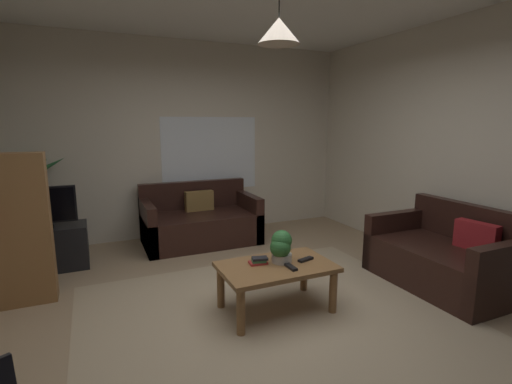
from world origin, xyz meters
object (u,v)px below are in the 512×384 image
object	(u,v)px
potted_plant_on_table	(281,246)
bookshelf_corner	(7,231)
couch_under_window	(200,223)
book_on_table_1	(259,261)
pendant_lamp	(279,31)
remote_on_table_1	(291,267)
couch_right_side	(445,259)
tv_stand	(45,248)
coffee_table	(276,272)
tv	(40,207)
book_on_table_2	(260,258)
potted_palm_corner	(33,206)
remote_on_table_0	(306,259)
book_on_table_0	(258,263)

from	to	relation	value
potted_plant_on_table	bookshelf_corner	xyz separation A→B (m)	(-2.23, 1.04, 0.13)
couch_under_window	book_on_table_1	bearing A→B (deg)	-91.29
book_on_table_1	pendant_lamp	xyz separation A→B (m)	(0.14, -0.08, 1.91)
remote_on_table_1	couch_right_side	bearing A→B (deg)	-4.28
potted_plant_on_table	tv_stand	size ratio (longest dim) A/B	0.33
book_on_table_1	coffee_table	bearing A→B (deg)	-29.18
couch_under_window	tv	bearing A→B (deg)	-171.80
book_on_table_2	remote_on_table_1	size ratio (longest dim) A/B	0.85
couch_right_side	potted_palm_corner	bearing A→B (deg)	-124.08
potted_palm_corner	remote_on_table_1	bearing A→B (deg)	-49.48
book_on_table_1	potted_palm_corner	xyz separation A→B (m)	(-1.99, 2.38, 0.19)
potted_palm_corner	pendant_lamp	distance (m)	3.67
book_on_table_1	potted_plant_on_table	distance (m)	0.24
book_on_table_1	tv	bearing A→B (deg)	135.41
book_on_table_2	potted_palm_corner	xyz separation A→B (m)	(-2.00, 2.38, 0.17)
potted_palm_corner	potted_plant_on_table	bearing A→B (deg)	-47.91
remote_on_table_1	tv	distance (m)	2.89
book_on_table_1	remote_on_table_0	distance (m)	0.44
pendant_lamp	remote_on_table_0	bearing A→B (deg)	-3.81
couch_under_window	remote_on_table_1	bearing A→B (deg)	-85.85
couch_right_side	tv_stand	bearing A→B (deg)	-119.28
couch_right_side	book_on_table_2	size ratio (longest dim) A/B	10.11
couch_under_window	coffee_table	bearing A→B (deg)	-87.62
remote_on_table_0	potted_palm_corner	xyz separation A→B (m)	(-2.41, 2.47, 0.21)
tv_stand	book_on_table_0	bearing A→B (deg)	-44.82
couch_under_window	book_on_table_1	xyz separation A→B (m)	(-0.05, -2.09, 0.19)
book_on_table_1	tv	size ratio (longest dim) A/B	0.17
tv_stand	potted_palm_corner	xyz separation A→B (m)	(-0.14, 0.54, 0.40)
couch_right_side	book_on_table_0	size ratio (longest dim) A/B	8.76
potted_palm_corner	bookshelf_corner	size ratio (longest dim) A/B	0.97
coffee_table	tv	xyz separation A→B (m)	(-1.98, 1.89, 0.38)
tv_stand	tv	size ratio (longest dim) A/B	1.23
book_on_table_0	tv	bearing A→B (deg)	135.52
remote_on_table_1	bookshelf_corner	distance (m)	2.55
book_on_table_0	bookshelf_corner	world-z (taller)	bookshelf_corner
coffee_table	tv_stand	size ratio (longest dim) A/B	1.11
potted_palm_corner	bookshelf_corner	distance (m)	1.38
book_on_table_2	potted_plant_on_table	bearing A→B (deg)	-11.76
remote_on_table_0	potted_palm_corner	world-z (taller)	potted_palm_corner
couch_right_side	potted_palm_corner	size ratio (longest dim) A/B	1.01
remote_on_table_1	tv_stand	distance (m)	2.90
remote_on_table_1	bookshelf_corner	bearing A→B (deg)	151.09
tv	pendant_lamp	xyz separation A→B (m)	(1.98, -1.89, 1.64)
coffee_table	pendant_lamp	distance (m)	2.01
couch_under_window	book_on_table_1	distance (m)	2.10
potted_palm_corner	book_on_table_2	bearing A→B (deg)	-50.02
book_on_table_0	tv	size ratio (longest dim) A/B	0.21
potted_plant_on_table	pendant_lamp	xyz separation A→B (m)	(-0.06, -0.03, 1.79)
couch_under_window	bookshelf_corner	world-z (taller)	bookshelf_corner
remote_on_table_1	bookshelf_corner	size ratio (longest dim) A/B	0.11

